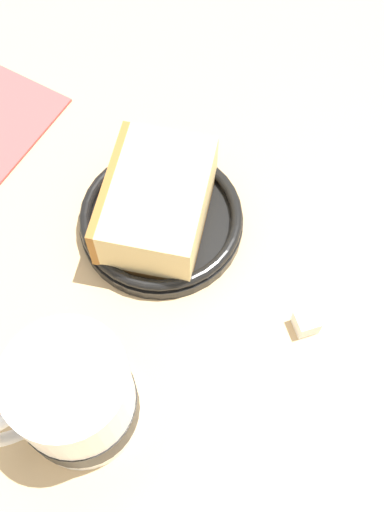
{
  "coord_description": "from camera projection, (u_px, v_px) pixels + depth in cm",
  "views": [
    {
      "loc": [
        17.82,
        -13.06,
        44.72
      ],
      "look_at": [
        0.35,
        -0.94,
        3.0
      ],
      "focal_mm": 44.51,
      "sensor_mm": 36.0,
      "label": 1
    }
  ],
  "objects": [
    {
      "name": "sugar_cube",
      "position": [
        306.0,
        323.0,
        0.47
      ],
      "size": [
        2.03,
        2.03,
        1.63
      ],
      "primitive_type": "cube",
      "rotation": [
        0.0,
        0.0,
        1.27
      ],
      "color": "white",
      "rests_on": "ground_plane"
    },
    {
      "name": "ground_plane",
      "position": [
        199.0,
        273.0,
        0.51
      ],
      "size": [
        142.07,
        142.07,
        3.38
      ],
      "primitive_type": "cube",
      "color": "tan"
    },
    {
      "name": "small_plate",
      "position": [
        161.0,
        220.0,
        0.51
      ],
      "size": [
        13.09,
        13.09,
        2.01
      ],
      "color": "black",
      "rests_on": "ground_plane"
    },
    {
      "name": "tea_mug",
      "position": [
        74.0,
        399.0,
        0.41
      ],
      "size": [
        7.87,
        10.24,
        9.1
      ],
      "color": "white",
      "rests_on": "ground_plane"
    },
    {
      "name": "cake_slice",
      "position": [
        157.0,
        203.0,
        0.48
      ],
      "size": [
        12.72,
        12.85,
        4.77
      ],
      "color": "#9E662D",
      "rests_on": "small_plate"
    }
  ]
}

